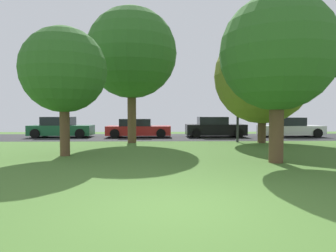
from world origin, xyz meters
name	(u,v)px	position (x,y,z in m)	size (l,w,h in m)	color
ground_plane	(175,208)	(0.00, 0.00, 0.00)	(44.00, 44.00, 0.00)	#47702D
road_strip	(164,137)	(0.00, 16.00, 0.00)	(44.00, 6.40, 0.01)	#28282B
oak_tree_right	(263,76)	(5.63, 11.80, 3.87)	(5.54, 5.54, 6.65)	brown
oak_tree_left	(132,53)	(-1.90, 12.06, 5.15)	(5.20, 5.20, 7.77)	brown
oak_tree_center	(64,70)	(-4.10, 6.77, 3.42)	(3.40, 3.40, 5.14)	brown
maple_tree_far	(277,53)	(3.77, 4.91, 3.76)	(3.96, 3.96, 5.77)	brown
parked_car_green	(61,128)	(-7.34, 16.14, 0.66)	(4.34, 2.01, 1.45)	#195633
parked_car_red	(138,129)	(-1.84, 16.01, 0.60)	(4.52, 1.98, 1.31)	#B21E1E
parked_car_black	(215,128)	(3.67, 16.10, 0.66)	(4.21, 2.08, 1.45)	black
parked_car_white	(289,128)	(9.16, 16.13, 0.64)	(4.39, 2.05, 1.40)	white
street_lamp_post	(238,104)	(4.32, 12.20, 2.25)	(0.14, 0.14, 4.50)	#2D2D33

